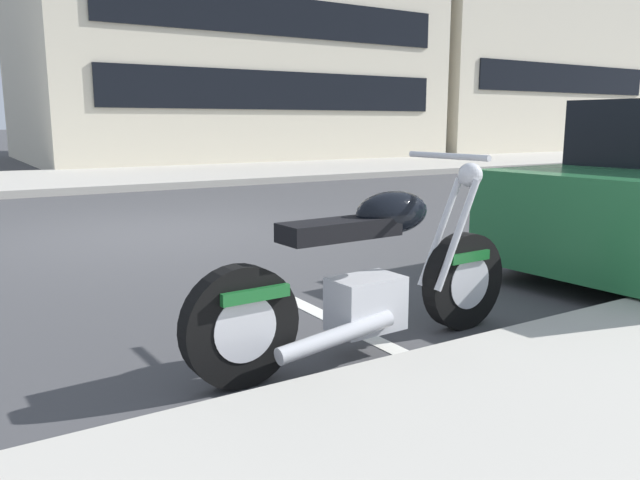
# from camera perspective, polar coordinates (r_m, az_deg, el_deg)

# --- Properties ---
(ground_plane) EXTENTS (260.00, 260.00, 0.00)m
(ground_plane) POSITION_cam_1_polar(r_m,az_deg,el_deg) (7.51, -14.75, 0.53)
(ground_plane) COLOR #3D3D3F
(sidewalk_far_curb) EXTENTS (120.00, 5.00, 0.14)m
(sidewalk_far_curb) POSITION_cam_1_polar(r_m,az_deg,el_deg) (20.12, 13.07, 6.94)
(sidewalk_far_curb) COLOR #ADA89E
(sidewalk_far_curb) RESTS_ON ground
(parking_stall_stripe) EXTENTS (0.12, 2.20, 0.01)m
(parking_stall_stripe) POSITION_cam_1_polar(r_m,az_deg,el_deg) (3.90, 3.46, -8.35)
(parking_stall_stripe) COLOR silver
(parking_stall_stripe) RESTS_ON ground
(parked_motorcycle) EXTENTS (2.17, 0.62, 1.10)m
(parked_motorcycle) POSITION_cam_1_polar(r_m,az_deg,el_deg) (3.46, 4.60, -3.66)
(parked_motorcycle) COLOR black
(parked_motorcycle) RESTS_ON ground
(townhouse_far_uphill) EXTENTS (12.93, 10.67, 10.04)m
(townhouse_far_uphill) POSITION_cam_1_polar(r_m,az_deg,el_deg) (23.93, -9.78, 19.50)
(townhouse_far_uphill) COLOR beige
(townhouse_far_uphill) RESTS_ON ground
(townhouse_corner_block) EXTENTS (11.61, 10.69, 13.67)m
(townhouse_corner_block) POSITION_cam_1_polar(r_m,az_deg,el_deg) (31.40, 13.87, 20.55)
(townhouse_corner_block) COLOR beige
(townhouse_corner_block) RESTS_ON ground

